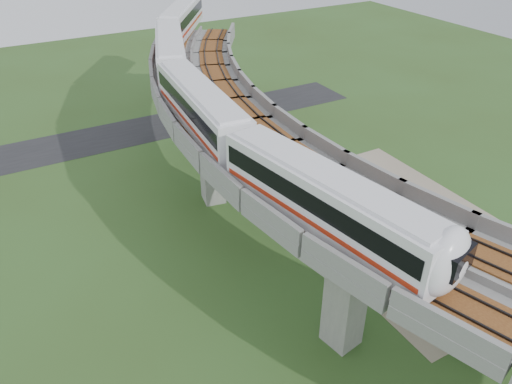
% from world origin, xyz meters
% --- Properties ---
extents(ground, '(160.00, 160.00, 0.00)m').
position_xyz_m(ground, '(0.00, 0.00, 0.00)').
color(ground, '#355120').
rests_on(ground, ground).
extents(dirt_lot, '(18.00, 26.00, 0.04)m').
position_xyz_m(dirt_lot, '(14.00, -2.00, 0.02)').
color(dirt_lot, gray).
rests_on(dirt_lot, ground).
extents(asphalt_road, '(60.00, 8.00, 0.03)m').
position_xyz_m(asphalt_road, '(0.00, 30.00, 0.01)').
color(asphalt_road, '#232326').
rests_on(asphalt_road, ground).
extents(viaduct, '(19.58, 73.98, 11.40)m').
position_xyz_m(viaduct, '(3.84, 0.00, 9.05)').
color(viaduct, '#99968E').
rests_on(viaduct, ground).
extents(metro_train, '(17.42, 60.10, 3.64)m').
position_xyz_m(metro_train, '(1.50, 11.66, 12.31)').
color(metro_train, white).
rests_on(metro_train, ground).
extents(fence, '(3.87, 38.73, 1.50)m').
position_xyz_m(fence, '(9.75, 0.00, 0.75)').
color(fence, '#2D382D').
rests_on(fence, ground).
extents(tree_0, '(1.83, 1.83, 2.35)m').
position_xyz_m(tree_0, '(12.22, 24.26, 1.56)').
color(tree_0, '#382314').
rests_on(tree_0, ground).
extents(tree_1, '(2.71, 2.71, 3.23)m').
position_xyz_m(tree_1, '(9.80, 18.80, 2.07)').
color(tree_1, '#382314').
rests_on(tree_1, ground).
extents(tree_2, '(2.88, 2.88, 3.19)m').
position_xyz_m(tree_2, '(7.94, 12.77, 1.97)').
color(tree_2, '#382314').
rests_on(tree_2, ground).
extents(tree_3, '(2.01, 2.01, 2.53)m').
position_xyz_m(tree_3, '(6.93, 6.39, 1.67)').
color(tree_3, '#382314').
rests_on(tree_3, ground).
extents(tree_4, '(2.64, 2.64, 3.41)m').
position_xyz_m(tree_4, '(6.61, 1.55, 2.28)').
color(tree_4, '#382314').
rests_on(tree_4, ground).
extents(tree_5, '(2.51, 2.51, 2.82)m').
position_xyz_m(tree_5, '(6.74, -3.64, 1.75)').
color(tree_5, '#382314').
rests_on(tree_5, ground).
extents(tree_6, '(3.05, 3.05, 3.50)m').
position_xyz_m(tree_6, '(8.20, -10.29, 2.20)').
color(tree_6, '#382314').
rests_on(tree_6, ground).
extents(tree_7, '(2.10, 2.10, 2.93)m').
position_xyz_m(tree_7, '(7.89, -15.21, 2.03)').
color(tree_7, '#382314').
rests_on(tree_7, ground).
extents(car_white, '(2.52, 3.33, 1.06)m').
position_xyz_m(car_white, '(14.77, -8.50, 0.57)').
color(car_white, silver).
rests_on(car_white, dirt_lot).
extents(car_red, '(3.64, 3.16, 1.19)m').
position_xyz_m(car_red, '(16.30, 1.93, 0.63)').
color(car_red, maroon).
rests_on(car_red, dirt_lot).
extents(car_dark, '(4.09, 2.61, 1.10)m').
position_xyz_m(car_dark, '(16.27, 5.65, 0.59)').
color(car_dark, black).
rests_on(car_dark, dirt_lot).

